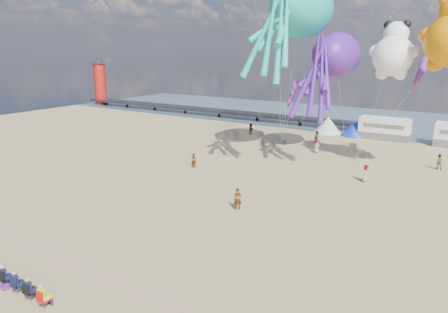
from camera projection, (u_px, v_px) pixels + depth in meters
ground at (158, 240)px, 26.06m from camera, size 120.00×120.00×0.00m
water at (366, 120)px, 70.86m from camera, size 120.00×120.00×0.00m
pier at (202, 109)px, 76.18m from camera, size 60.00×3.00×0.50m
lighthouse at (100, 84)px, 89.82m from camera, size 2.60×2.60×9.00m
motorhome_0 at (385, 128)px, 55.14m from camera, size 6.60×2.50×3.00m
tent_white at (328, 125)px, 59.37m from camera, size 4.00×4.00×2.40m
tent_blue at (355, 128)px, 57.29m from camera, size 4.00×4.00×2.40m
spectator_row at (18, 282)px, 20.21m from camera, size 6.10×0.90×1.30m
cooler_purple at (5, 287)px, 20.64m from camera, size 0.40×0.30×0.32m
rope_line at (97, 275)px, 21.98m from camera, size 34.00×0.03×0.03m
standing_person at (238, 199)px, 30.75m from camera, size 0.75×0.69×1.72m
beachgoer_0 at (317, 146)px, 47.97m from camera, size 0.65×0.72×1.66m
beachgoer_1 at (317, 137)px, 52.72m from camera, size 0.63×0.87×1.65m
beachgoer_4 at (251, 129)px, 58.55m from camera, size 1.02×0.83×1.63m
beachgoer_5 at (194, 160)px, 41.90m from camera, size 1.49×0.71×1.54m
beachgoer_6 at (366, 174)px, 37.31m from camera, size 0.54×0.68×1.64m
beachgoer_7 at (438, 162)px, 41.24m from camera, size 0.93×0.78×1.63m
sandbag_a at (280, 149)px, 49.72m from camera, size 0.50×0.35×0.22m
sandbag_b at (346, 155)px, 46.76m from camera, size 0.50×0.35×0.22m
sandbag_c at (355, 160)px, 44.45m from camera, size 0.50×0.35×0.22m
sandbag_d at (367, 156)px, 46.04m from camera, size 0.50×0.35×0.22m
sandbag_e at (285, 141)px, 53.85m from camera, size 0.50×0.35×0.22m
kite_octopus_teal at (302, 8)px, 41.27m from camera, size 6.86×11.85×12.73m
kite_octopus_purple at (336, 55)px, 43.87m from camera, size 4.53×10.15×11.50m
kite_panda at (393, 56)px, 38.98m from camera, size 6.09×5.94×6.69m
windsock_left at (280, 56)px, 46.69m from camera, size 3.67×7.66×7.75m
windsock_mid at (420, 75)px, 39.83m from camera, size 1.13×6.10×6.08m
windsock_right at (292, 94)px, 44.95m from camera, size 1.70×4.39×4.30m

